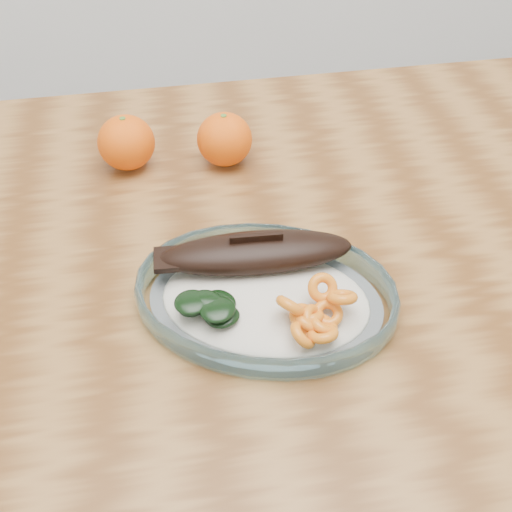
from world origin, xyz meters
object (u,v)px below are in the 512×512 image
Objects in this scene: orange_left at (126,143)px; orange_right at (225,139)px; plated_meal at (265,293)px; dining_table at (270,287)px.

orange_left is 1.02× the size of orange_right.
orange_left reaches higher than orange_right.
orange_left reaches higher than plated_meal.
plated_meal is (-0.03, -0.12, 0.12)m from dining_table.
orange_left reaches higher than dining_table.
orange_right is (-0.00, 0.28, 0.02)m from plated_meal.
dining_table is at bearing -45.91° from orange_left.
orange_left is at bearing 134.09° from dining_table.
orange_left is at bearing 134.85° from plated_meal.
plated_meal is at bearing -64.67° from orange_left.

